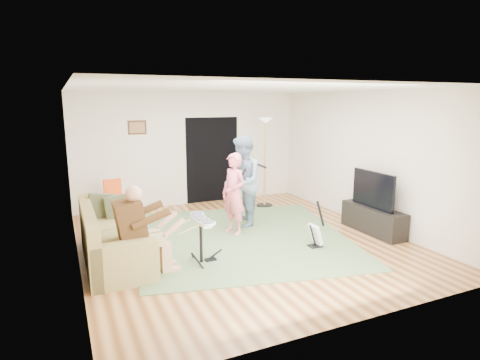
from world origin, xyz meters
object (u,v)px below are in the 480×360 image
drum_kit (201,243)px  singer (234,194)px  guitarist (242,182)px  sofa (109,244)px  dining_chair (116,207)px  television (373,190)px  tv_cabinet (373,220)px  torchiere_lamp (265,146)px  guitar_spare (316,234)px

drum_kit → singer: bearing=46.7°
guitarist → sofa: bearing=-56.6°
guitarist → dining_chair: 2.71m
drum_kit → guitarist: bearing=46.8°
singer → television: size_ratio=1.49×
singer → dining_chair: (-1.95, 1.67, -0.46)m
sofa → television: bearing=-7.2°
drum_kit → guitarist: 2.10m
guitarist → tv_cabinet: 2.64m
sofa → singer: bearing=10.9°
drum_kit → torchiere_lamp: torchiere_lamp is taller
singer → guitarist: (0.35, 0.37, 0.14)m
guitar_spare → singer: bearing=128.0°
drum_kit → tv_cabinet: bearing=0.8°
drum_kit → sofa: bearing=153.4°
tv_cabinet → television: 0.60m
singer → dining_chair: 2.61m
guitarist → tv_cabinet: guitarist is taller
television → tv_cabinet: bearing=0.0°
sofa → tv_cabinet: bearing=-7.1°
guitar_spare → sofa: bearing=166.2°
sofa → dining_chair: (0.38, 2.11, 0.02)m
television → guitarist: bearing=145.5°
dining_chair → television: (4.37, -2.71, 0.53)m
guitarist → tv_cabinet: size_ratio=1.30×
guitar_spare → television: (1.43, 0.22, 0.61)m
singer → torchiere_lamp: 2.24m
dining_chair → torchiere_lamp: bearing=-11.0°
drum_kit → singer: size_ratio=0.49×
drum_kit → torchiere_lamp: (2.51, 2.65, 1.11)m
dining_chair → singer: bearing=-49.5°
tv_cabinet → dining_chair: bearing=148.4°
sofa → torchiere_lamp: (3.81, 2.00, 1.15)m
torchiere_lamp → tv_cabinet: 3.02m
singer → tv_cabinet: singer is taller
torchiere_lamp → television: torchiere_lamp is taller
dining_chair → tv_cabinet: size_ratio=0.64×
guitarist → torchiere_lamp: torchiere_lamp is taller
sofa → guitar_spare: bearing=-13.8°
guitar_spare → tv_cabinet: bearing=8.3°
guitarist → drum_kit: bearing=-26.9°
torchiere_lamp → singer: bearing=-133.7°
drum_kit → torchiere_lamp: size_ratio=0.36×
guitarist → television: bearing=71.8°
guitar_spare → dining_chair: 4.15m
torchiere_lamp → sofa: bearing=-152.3°
drum_kit → torchiere_lamp: bearing=46.5°
tv_cabinet → television: television is taller
sofa → tv_cabinet: (4.80, -0.60, -0.05)m
drum_kit → tv_cabinet: 3.50m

